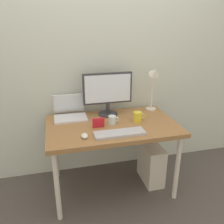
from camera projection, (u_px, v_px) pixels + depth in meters
ground_plane at (112, 186)px, 2.51m from camera, size 6.00×6.00×0.00m
back_wall at (102, 55)px, 2.44m from camera, size 4.40×0.04×2.60m
desk at (112, 130)px, 2.27m from camera, size 1.22×0.76×0.72m
monitor at (108, 91)px, 2.39m from camera, size 0.50×0.20×0.44m
laptop at (70, 112)px, 2.39m from camera, size 0.32×0.28×0.23m
desk_lamp at (154, 79)px, 2.46m from camera, size 0.11×0.16×0.49m
keyboard at (120, 133)px, 2.03m from camera, size 0.44×0.14×0.02m
mouse at (85, 136)px, 1.98m from camera, size 0.06×0.09×0.03m
coffee_mug at (138, 117)px, 2.28m from camera, size 0.12×0.08×0.10m
glass_cup at (112, 120)px, 2.23m from camera, size 0.11×0.07×0.08m
photo_frame at (98, 123)px, 2.15m from camera, size 0.11×0.02×0.09m
computer_tower at (151, 163)px, 2.53m from camera, size 0.18×0.36×0.42m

